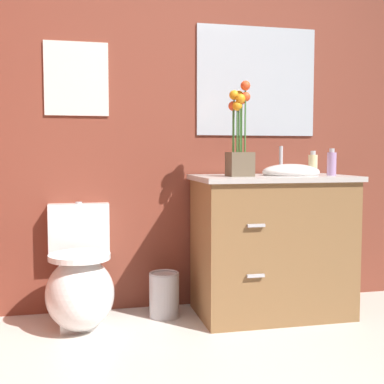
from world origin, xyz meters
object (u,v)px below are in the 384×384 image
Objects in this scene: soap_bottle at (313,164)px; lotion_bottle at (332,163)px; vanity_cabinet at (272,243)px; flower_vase at (240,141)px; trash_bin at (164,294)px; wall_mirror at (257,82)px; wall_poster at (76,79)px; toilet at (80,284)px.

soap_bottle is 0.11m from lotion_bottle.
vanity_cabinet is 0.66m from flower_vase.
wall_mirror is (0.65, 0.21, 1.31)m from trash_bin.
trash_bin is 1.48m from wall_mirror.
flower_vase is 1.25× the size of wall_poster.
toilet is at bearing -90.00° from wall_poster.
wall_poster is (-0.00, 0.27, 1.19)m from toilet.
soap_bottle is at bearing -7.80° from trash_bin.
lotion_bottle is 0.73m from wall_mirror.
soap_bottle is at bearing -53.47° from wall_mirror.
flower_vase is at bearing -20.98° from wall_poster.
lotion_bottle is (0.11, -0.03, 0.01)m from soap_bottle.
soap_bottle is (0.24, -0.04, 0.48)m from vanity_cabinet.
lotion_bottle is (1.50, -0.09, 0.68)m from toilet.
vanity_cabinet is at bearing 169.69° from lotion_bottle.
vanity_cabinet is at bearing 14.05° from flower_vase.
toilet is 2.54× the size of trash_bin.
wall_poster reaches higher than toilet.
wall_mirror reaches higher than trash_bin.
toilet is at bearing 178.68° from vanity_cabinet.
wall_mirror reaches higher than toilet.
flower_vase is at bearing -177.48° from soap_bottle.
toilet is at bearing -173.13° from trash_bin.
soap_bottle is (0.47, 0.02, -0.14)m from flower_vase.
flower_vase reaches higher than trash_bin.
toilet is 1.26× the size of flower_vase.
wall_poster is at bearing 180.00° from wall_mirror.
trash_bin is (-1.00, 0.15, -0.79)m from lotion_bottle.
vanity_cabinet is at bearing 171.38° from soap_bottle.
flower_vase is (0.92, -0.08, 0.81)m from toilet.
vanity_cabinet is at bearing -14.38° from wall_poster.
wall_mirror is at bearing 57.13° from flower_vase.
flower_vase is 1.02m from trash_bin.
wall_poster is 0.55× the size of wall_mirror.
lotion_bottle is at bearing -3.45° from toilet.
vanity_cabinet is at bearing -1.32° from toilet.
vanity_cabinet is at bearing -89.47° from wall_mirror.
trash_bin is 0.62× the size of wall_poster.
vanity_cabinet is 2.34× the size of wall_poster.
flower_vase reaches higher than vanity_cabinet.
flower_vase is (-0.23, -0.06, 0.62)m from vanity_cabinet.
wall_mirror is (-0.35, 0.36, 0.53)m from lotion_bottle.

